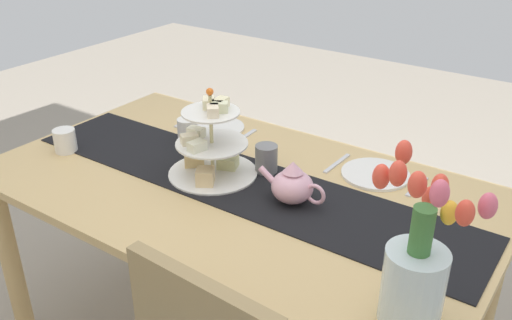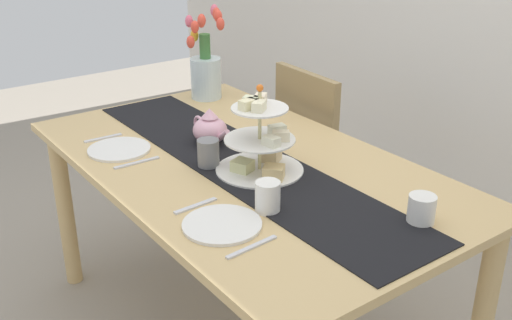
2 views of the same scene
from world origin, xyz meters
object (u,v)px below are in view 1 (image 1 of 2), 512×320
dining_table (238,209)px  dinner_plate_left (375,174)px  fork_left (417,187)px  fork_right (245,137)px  tiered_cake_stand (210,148)px  dinner_plate_right (216,128)px  teapot (293,185)px  cream_jug (65,141)px  tulip_vase (416,269)px  knife_right (188,120)px  mug_white_text (188,131)px  knife_left (337,163)px  mug_grey (266,158)px

dining_table → dinner_plate_left: (-0.35, -0.31, 0.11)m
fork_left → fork_right: same height
tiered_cake_stand → dinner_plate_right: bearing=-53.8°
teapot → fork_left: 0.42m
tiered_cake_stand → fork_right: size_ratio=2.03×
cream_jug → fork_left: (-1.15, -0.47, -0.04)m
tulip_vase → cream_jug: 1.36m
knife_right → mug_white_text: 0.22m
knife_left → mug_grey: (0.17, 0.19, 0.05)m
tiered_cake_stand → knife_left: 0.45m
dining_table → knife_left: knife_left is taller
tulip_vase → mug_white_text: size_ratio=4.34×
fork_left → mug_grey: size_ratio=1.58×
dinner_plate_right → fork_right: 0.15m
tiered_cake_stand → knife_right: 0.50m
dining_table → mug_grey: size_ratio=17.56×
cream_jug → mug_white_text: (-0.32, -0.31, 0.01)m
fork_right → knife_right: size_ratio=0.88×
dinner_plate_left → knife_left: dinner_plate_left is taller
fork_left → mug_white_text: 0.85m
mug_white_text → dinner_plate_left: bearing=-167.0°
dinner_plate_left → knife_right: size_ratio=1.35×
knife_left → fork_right: bearing=0.0°
knife_right → mug_grey: bearing=159.8°
tiered_cake_stand → mug_white_text: bearing=-33.1°
tulip_vase → mug_grey: 0.78m
tulip_vase → cream_jug: tulip_vase is taller
dinner_plate_left → fork_left: bearing=180.0°
dinner_plate_left → fork_left: (-0.14, 0.00, -0.00)m
tulip_vase → fork_left: size_ratio=2.75×
dinner_plate_left → mug_grey: 0.37m
knife_left → fork_right: same height
dinner_plate_left → mug_white_text: 0.71m
tiered_cake_stand → knife_right: size_ratio=1.79×
dining_table → dinner_plate_right: bearing=-42.5°
teapot → tulip_vase: size_ratio=0.58×
dining_table → teapot: teapot is taller
teapot → fork_right: bearing=-37.4°
dinner_plate_left → mug_white_text: bearing=13.0°
mug_white_text → dinner_plate_right: bearing=-91.7°
tulip_vase → knife_left: bearing=-50.6°
knife_right → mug_grey: 0.55m
tiered_cake_stand → teapot: tiered_cake_stand is taller
cream_jug → knife_left: (-0.86, -0.47, -0.04)m
cream_jug → dinner_plate_right: bearing=-124.1°
tulip_vase → dinner_plate_right: bearing=-30.0°
knife_left → knife_right: bearing=0.0°
dining_table → fork_right: 0.38m
dining_table → knife_right: size_ratio=9.81×
knife_right → knife_left: bearing=180.0°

